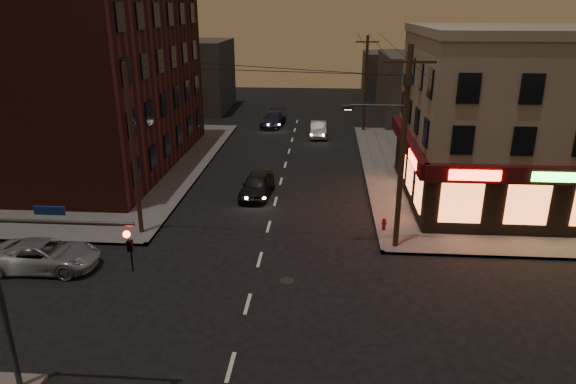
# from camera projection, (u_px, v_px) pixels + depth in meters

# --- Properties ---
(ground) EXTENTS (120.00, 120.00, 0.00)m
(ground) POSITION_uv_depth(u_px,v_px,m) (248.00, 304.00, 21.46)
(ground) COLOR black
(ground) RESTS_ON ground
(sidewalk_ne) EXTENTS (24.00, 28.00, 0.15)m
(sidewalk_ne) POSITION_uv_depth(u_px,v_px,m) (526.00, 173.00, 37.98)
(sidewalk_ne) COLOR #514F4C
(sidewalk_ne) RESTS_ON ground
(sidewalk_nw) EXTENTS (24.00, 28.00, 0.15)m
(sidewalk_nw) POSITION_uv_depth(u_px,v_px,m) (57.00, 163.00, 40.49)
(sidewalk_nw) COLOR #514F4C
(sidewalk_nw) RESTS_ON ground
(pizza_building) EXTENTS (15.85, 12.85, 10.50)m
(pizza_building) POSITION_uv_depth(u_px,v_px,m) (538.00, 118.00, 31.10)
(pizza_building) COLOR gray
(pizza_building) RESTS_ON sidewalk_ne
(brick_apartment) EXTENTS (12.00, 20.00, 13.00)m
(brick_apartment) POSITION_uv_depth(u_px,v_px,m) (89.00, 79.00, 38.00)
(brick_apartment) COLOR #411814
(brick_apartment) RESTS_ON sidewalk_nw
(bg_building_ne_a) EXTENTS (10.00, 12.00, 7.00)m
(bg_building_ne_a) POSITION_uv_depth(u_px,v_px,m) (429.00, 87.00, 54.89)
(bg_building_ne_a) COLOR #3F3D3A
(bg_building_ne_a) RESTS_ON ground
(bg_building_nw) EXTENTS (9.00, 10.00, 8.00)m
(bg_building_nw) POSITION_uv_depth(u_px,v_px,m) (190.00, 76.00, 60.35)
(bg_building_nw) COLOR #3F3D3A
(bg_building_nw) RESTS_ON ground
(bg_building_ne_b) EXTENTS (8.00, 8.00, 6.00)m
(bg_building_ne_b) POSITION_uv_depth(u_px,v_px,m) (394.00, 75.00, 68.32)
(bg_building_ne_b) COLOR #3F3D3A
(bg_building_ne_b) RESTS_ON ground
(utility_pole_main) EXTENTS (4.20, 0.44, 10.00)m
(utility_pole_main) POSITION_uv_depth(u_px,v_px,m) (401.00, 139.00, 24.46)
(utility_pole_main) COLOR #382619
(utility_pole_main) RESTS_ON sidewalk_ne
(utility_pole_far) EXTENTS (0.26, 0.26, 9.00)m
(utility_pole_far) POSITION_uv_depth(u_px,v_px,m) (365.00, 84.00, 49.38)
(utility_pole_far) COLOR #382619
(utility_pole_far) RESTS_ON sidewalk_ne
(utility_pole_west) EXTENTS (0.24, 0.24, 9.00)m
(utility_pole_west) POSITION_uv_depth(u_px,v_px,m) (133.00, 152.00, 26.43)
(utility_pole_west) COLOR #382619
(utility_pole_west) RESTS_ON sidewalk_nw
(traffic_signal) EXTENTS (4.49, 0.32, 6.47)m
(traffic_signal) POSITION_uv_depth(u_px,v_px,m) (30.00, 278.00, 15.17)
(traffic_signal) COLOR #333538
(traffic_signal) RESTS_ON ground
(suv_cross) EXTENTS (5.10, 2.43, 1.41)m
(suv_cross) POSITION_uv_depth(u_px,v_px,m) (44.00, 255.00, 24.11)
(suv_cross) COLOR gray
(suv_cross) RESTS_ON ground
(sedan_near) EXTENTS (2.15, 4.57, 1.51)m
(sedan_near) POSITION_uv_depth(u_px,v_px,m) (257.00, 185.00, 33.42)
(sedan_near) COLOR black
(sedan_near) RESTS_ON ground
(sedan_mid) EXTENTS (1.60, 4.30, 1.40)m
(sedan_mid) POSITION_uv_depth(u_px,v_px,m) (318.00, 129.00, 48.71)
(sedan_mid) COLOR gray
(sedan_mid) RESTS_ON ground
(sedan_far) EXTENTS (2.58, 5.11, 1.42)m
(sedan_far) POSITION_uv_depth(u_px,v_px,m) (273.00, 119.00, 53.01)
(sedan_far) COLOR #1C1D39
(sedan_far) RESTS_ON ground
(fire_hydrant) EXTENTS (0.30, 0.30, 0.67)m
(fire_hydrant) POSITION_uv_depth(u_px,v_px,m) (384.00, 223.00, 28.10)
(fire_hydrant) COLOR maroon
(fire_hydrant) RESTS_ON sidewalk_ne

